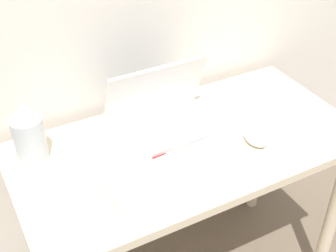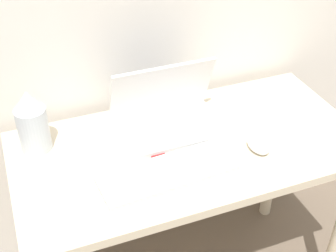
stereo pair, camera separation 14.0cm
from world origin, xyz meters
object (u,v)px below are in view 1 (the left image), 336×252
at_px(keyboard, 172,173).
at_px(mouse, 256,138).
at_px(vase, 28,132).
at_px(mp3_player, 160,157).
at_px(laptop, 161,115).

xyz_separation_m(keyboard, mouse, (0.31, 0.01, 0.01)).
relative_size(vase, mp3_player, 3.91).
bearing_deg(mouse, mp3_player, 166.42).
xyz_separation_m(mouse, mp3_player, (-0.31, 0.07, -0.01)).
distance_m(keyboard, mouse, 0.31).
height_order(laptop, keyboard, laptop).
bearing_deg(vase, mouse, -21.69).
height_order(keyboard, mp3_player, keyboard).
height_order(laptop, mp3_player, laptop).
bearing_deg(vase, keyboard, -38.41).
bearing_deg(vase, laptop, -5.82).
distance_m(laptop, mouse, 0.31).
height_order(keyboard, mouse, mouse).
bearing_deg(vase, mp3_player, -28.26).
height_order(keyboard, vase, vase).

